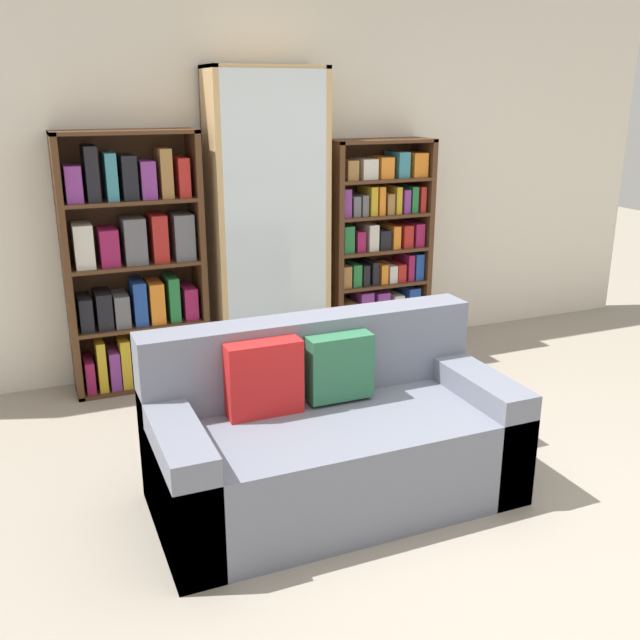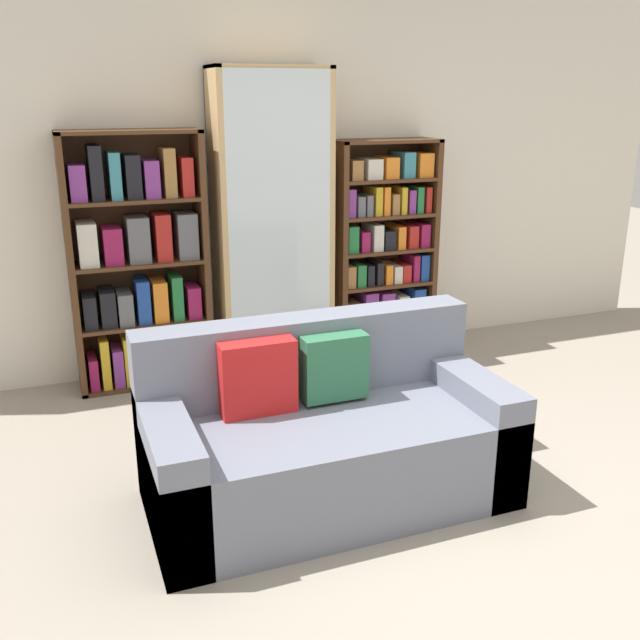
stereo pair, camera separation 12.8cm
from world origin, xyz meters
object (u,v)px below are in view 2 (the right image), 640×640
bookshelf_left (139,268)px  bookshelf_right (383,251)px  wine_bottle (380,395)px  display_cabinet (272,225)px  couch (325,439)px

bookshelf_left → bookshelf_right: 1.78m
wine_bottle → bookshelf_left: bearing=137.6°
bookshelf_left → display_cabinet: display_cabinet is taller
display_cabinet → bookshelf_right: display_cabinet is taller
bookshelf_left → bookshelf_right: bookshelf_left is taller
wine_bottle → bookshelf_right: bearing=64.3°
couch → wine_bottle: size_ratio=4.34×
couch → bookshelf_right: bearing=57.1°
bookshelf_right → couch: bearing=-122.9°
bookshelf_right → wine_bottle: bearing=-115.7°
couch → wine_bottle: bearing=47.3°
bookshelf_left → bookshelf_right: bearing=0.0°
couch → display_cabinet: display_cabinet is taller
bookshelf_left → bookshelf_right: size_ratio=1.06×
bookshelf_left → wine_bottle: bearing=-42.4°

